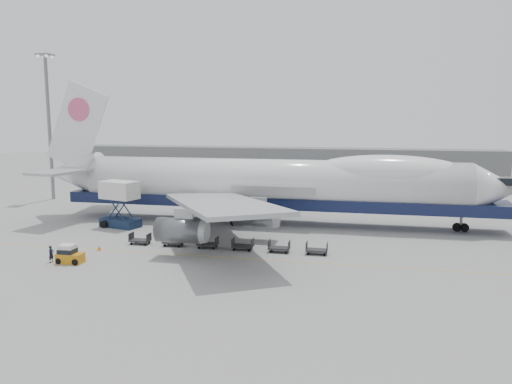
% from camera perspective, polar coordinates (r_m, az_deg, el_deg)
% --- Properties ---
extents(ground, '(260.00, 260.00, 0.00)m').
position_cam_1_polar(ground, '(58.18, -0.62, -5.96)').
color(ground, gray).
rests_on(ground, ground).
extents(apron_line, '(60.00, 0.15, 0.01)m').
position_cam_1_polar(apron_line, '(52.55, -2.09, -7.55)').
color(apron_line, gold).
rests_on(apron_line, ground).
extents(hangar, '(110.00, 8.00, 7.00)m').
position_cam_1_polar(hangar, '(127.41, 2.04, 3.54)').
color(hangar, slate).
rests_on(hangar, ground).
extents(floodlight_mast, '(2.40, 2.40, 25.43)m').
position_cam_1_polar(floodlight_mast, '(95.96, -22.60, 7.70)').
color(floodlight_mast, slate).
rests_on(floodlight_mast, ground).
extents(airliner, '(67.00, 55.30, 19.98)m').
position_cam_1_polar(airliner, '(68.55, 2.14, 1.03)').
color(airliner, white).
rests_on(airliner, ground).
extents(catering_truck, '(5.82, 4.67, 6.17)m').
position_cam_1_polar(catering_truck, '(68.94, -15.31, -1.05)').
color(catering_truck, '#162643').
rests_on(catering_truck, ground).
extents(baggage_tug, '(2.63, 1.48, 1.89)m').
position_cam_1_polar(baggage_tug, '(54.02, -20.58, -6.74)').
color(baggage_tug, '#C27E12').
rests_on(baggage_tug, ground).
extents(ground_worker, '(0.49, 0.68, 1.72)m').
position_cam_1_polar(ground_worker, '(54.89, -22.37, -6.58)').
color(ground_worker, black).
rests_on(ground_worker, ground).
extents(traffic_cone, '(0.39, 0.39, 0.57)m').
position_cam_1_polar(traffic_cone, '(58.08, -17.49, -6.12)').
color(traffic_cone, orange).
rests_on(traffic_cone, ground).
extents(dolly_0, '(2.30, 1.35, 1.30)m').
position_cam_1_polar(dolly_0, '(59.56, -13.10, -5.32)').
color(dolly_0, '#2D2D30').
rests_on(dolly_0, ground).
extents(dolly_1, '(2.30, 1.35, 1.30)m').
position_cam_1_polar(dolly_1, '(57.95, -9.43, -5.60)').
color(dolly_1, '#2D2D30').
rests_on(dolly_1, ground).
extents(dolly_2, '(2.30, 1.35, 1.30)m').
position_cam_1_polar(dolly_2, '(56.59, -5.56, -5.86)').
color(dolly_2, '#2D2D30').
rests_on(dolly_2, ground).
extents(dolly_3, '(2.30, 1.35, 1.30)m').
position_cam_1_polar(dolly_3, '(55.51, -1.52, -6.11)').
color(dolly_3, '#2D2D30').
rests_on(dolly_3, ground).
extents(dolly_4, '(2.30, 1.35, 1.30)m').
position_cam_1_polar(dolly_4, '(54.70, 2.67, -6.34)').
color(dolly_4, '#2D2D30').
rests_on(dolly_4, ground).
extents(dolly_5, '(2.30, 1.35, 1.30)m').
position_cam_1_polar(dolly_5, '(54.20, 6.96, -6.54)').
color(dolly_5, '#2D2D30').
rests_on(dolly_5, ground).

